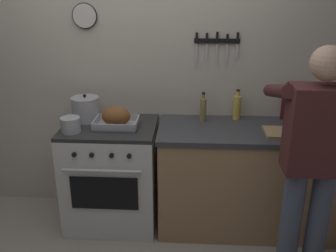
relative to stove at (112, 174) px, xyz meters
name	(u,v)px	position (x,y,z in m)	size (l,w,h in m)	color
wall_back	(140,68)	(0.22, 0.36, 0.85)	(6.00, 0.13, 2.60)	beige
counter_block	(279,179)	(1.42, 0.00, 0.00)	(2.03, 0.65, 0.90)	tan
stove	(112,174)	(0.00, 0.00, 0.00)	(0.76, 0.67, 0.90)	white
person_cook	(313,156)	(1.45, -0.61, 0.50)	(0.51, 0.63, 1.66)	#4C566B
roasting_pan	(116,118)	(0.06, -0.02, 0.52)	(0.35, 0.26, 0.17)	#B7B7BC
stock_pot	(86,109)	(-0.22, 0.11, 0.55)	(0.23, 0.23, 0.23)	#B7B7BC
saucepan	(70,125)	(-0.27, -0.16, 0.51)	(0.15, 0.15, 0.12)	#B7B7BC
cutting_board	(288,133)	(1.42, -0.10, 0.46)	(0.36, 0.24, 0.02)	tan
bottle_vinegar	(203,109)	(0.77, 0.15, 0.55)	(0.06, 0.06, 0.25)	#997F4C
bottle_cooking_oil	(237,107)	(1.06, 0.23, 0.56)	(0.07, 0.07, 0.26)	gold
bottle_olive_oil	(297,106)	(1.56, 0.24, 0.57)	(0.07, 0.07, 0.29)	#385623
bottle_wine_red	(286,104)	(1.47, 0.25, 0.58)	(0.08, 0.08, 0.31)	#47141E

